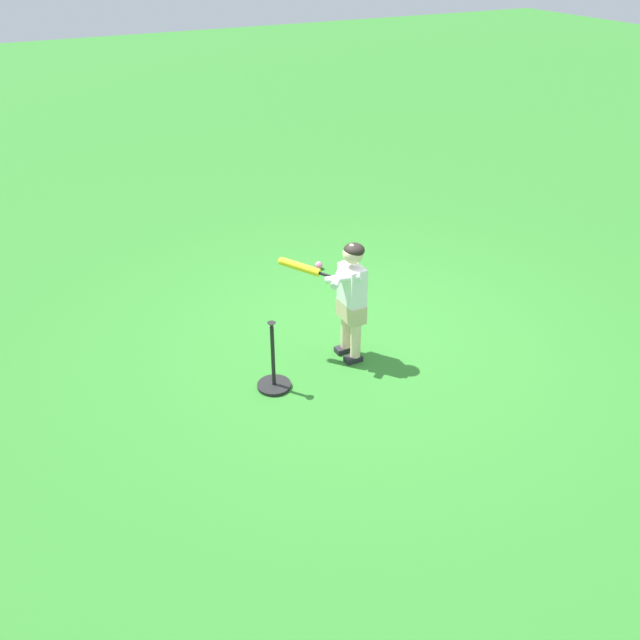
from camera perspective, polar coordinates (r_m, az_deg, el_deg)
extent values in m
plane|color=#2D7528|center=(6.23, 3.31, -1.46)|extent=(40.00, 40.00, 0.00)
cube|color=#232328|center=(5.89, 2.82, -3.29)|extent=(0.09, 0.15, 0.05)
cylinder|color=beige|center=(5.79, 3.04, -1.73)|extent=(0.09, 0.09, 0.34)
cube|color=#232328|center=(6.01, 2.00, -2.49)|extent=(0.09, 0.15, 0.05)
cylinder|color=beige|center=(5.92, 2.20, -0.94)|extent=(0.09, 0.09, 0.34)
cube|color=#C6B284|center=(5.73, 2.67, 0.79)|extent=(0.27, 0.15, 0.16)
cube|color=white|center=(5.61, 2.73, 3.00)|extent=(0.25, 0.15, 0.34)
sphere|color=beige|center=(5.48, 2.81, 5.64)|extent=(0.17, 0.17, 0.17)
ellipsoid|color=black|center=(5.47, 2.91, 5.94)|extent=(0.18, 0.18, 0.11)
sphere|color=yellow|center=(5.50, 1.49, 3.51)|extent=(0.04, 0.04, 0.04)
cylinder|color=black|center=(5.52, 0.61, 3.79)|extent=(0.12, 0.11, 0.05)
cylinder|color=yellow|center=(5.59, -1.67, 4.51)|extent=(0.31, 0.28, 0.11)
sphere|color=yellow|center=(5.64, -3.25, 5.00)|extent=(0.07, 0.07, 0.07)
cylinder|color=white|center=(5.49, 1.99, 3.56)|extent=(0.26, 0.27, 0.14)
cylinder|color=white|center=(5.54, 1.65, 3.85)|extent=(0.26, 0.26, 0.14)
sphere|color=pink|center=(7.44, -0.11, 4.66)|extent=(0.08, 0.08, 0.08)
cylinder|color=black|center=(5.59, -3.90, -5.55)|extent=(0.28, 0.28, 0.03)
cylinder|color=black|center=(5.42, -4.01, -3.08)|extent=(0.03, 0.03, 0.55)
cone|color=black|center=(5.26, -4.12, -0.41)|extent=(0.07, 0.07, 0.04)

